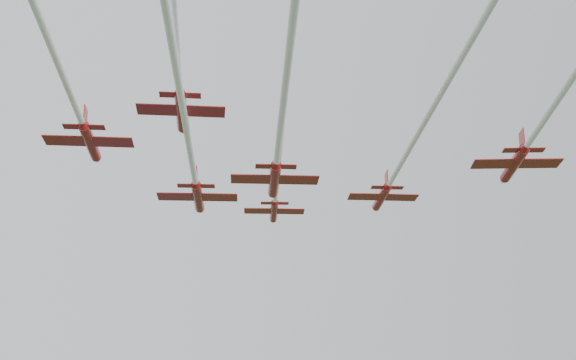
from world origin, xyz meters
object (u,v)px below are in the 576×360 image
object	(u,v)px
jet_row2_left	(191,153)
jet_row4_left	(178,66)
jet_lead	(278,169)
jet_row2_right	(410,148)
jet_row3_mid	(280,134)
jet_row3_left	(61,70)
jet_row3_right	(541,125)

from	to	relation	value
jet_row2_left	jet_row4_left	size ratio (longest dim) A/B	1.40
jet_lead	jet_row2_right	xyz separation A→B (m)	(9.69, -14.54, -1.43)
jet_row2_left	jet_row4_left	xyz separation A→B (m)	(-5.15, -17.57, 0.63)
jet_lead	jet_row3_mid	size ratio (longest dim) A/B	1.09
jet_row2_right	jet_row3_left	world-z (taller)	jet_row3_left
jet_row3_mid	jet_row4_left	xyz separation A→B (m)	(-11.59, -7.90, 1.36)
jet_row3_right	jet_row4_left	xyz separation A→B (m)	(-34.86, 0.68, 0.53)
jet_lead	jet_row4_left	bearing A→B (deg)	-107.24
jet_row3_left	jet_row3_mid	distance (m)	20.72
jet_row2_right	jet_row3_right	distance (m)	14.07
jet_row2_right	jet_lead	bearing A→B (deg)	139.57
jet_row3_right	jet_row3_left	bearing A→B (deg)	-168.83
jet_row3_left	jet_row3_mid	xyz separation A→B (m)	(20.49, 0.56, -3.03)
jet_row2_left	jet_row3_mid	size ratio (longest dim) A/B	1.07
jet_row4_left	jet_row2_right	bearing A→B (deg)	36.32
jet_row3_right	jet_row2_left	bearing A→B (deg)	170.00
jet_lead	jet_row3_right	size ratio (longest dim) A/B	1.28
jet_lead	jet_row3_left	xyz separation A→B (m)	(-26.37, -18.24, -0.16)
jet_row2_right	jet_row3_mid	xyz separation A→B (m)	(-15.56, -3.15, -1.76)
jet_row2_right	jet_row3_right	size ratio (longest dim) A/B	1.30
jet_row2_left	jet_row3_left	world-z (taller)	jet_row3_left
jet_row3_left	jet_row2_right	bearing A→B (deg)	20.76
jet_row2_right	jet_row3_right	xyz separation A→B (m)	(7.70, -11.73, -0.93)
jet_lead	jet_row4_left	size ratio (longest dim) A/B	1.43
jet_lead	jet_row4_left	xyz separation A→B (m)	(-17.47, -25.59, -1.83)
jet_row2_right	jet_row4_left	xyz separation A→B (m)	(-27.16, -11.05, -0.40)
jet_row2_right	jet_row4_left	distance (m)	29.32
jet_row4_left	jet_row3_left	bearing A→B (deg)	154.64
jet_row3_mid	jet_row4_left	distance (m)	14.10
jet_row3_left	jet_row4_left	size ratio (longest dim) A/B	1.52
jet_row2_right	jet_row3_mid	bearing A→B (deg)	-152.69
jet_row3_left	jet_row3_right	bearing A→B (deg)	4.50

